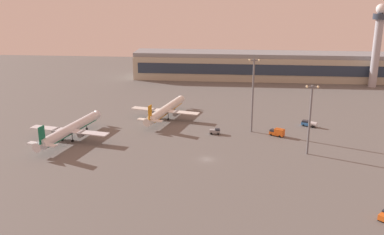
{
  "coord_description": "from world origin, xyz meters",
  "views": [
    {
      "loc": [
        7.78,
        -139.02,
        57.44
      ],
      "look_at": [
        -8.2,
        34.61,
        4.0
      ],
      "focal_mm": 41.54,
      "sensor_mm": 36.0,
      "label": 1
    }
  ],
  "objects": [
    {
      "name": "apron_light_central",
      "position": [
        34.51,
        8.13,
        14.1
      ],
      "size": [
        4.8,
        0.9,
        24.56
      ],
      "color": "slate",
      "rests_on": "ground"
    },
    {
      "name": "catering_truck",
      "position": [
        25.83,
        26.15,
        1.58
      ],
      "size": [
        6.07,
        4.87,
        3.05
      ],
      "rotation": [
        0.0,
        0.0,
        1.04
      ],
      "color": "#D85919",
      "rests_on": "ground"
    },
    {
      "name": "ground_plane",
      "position": [
        0.0,
        0.0,
        0.0
      ],
      "size": [
        416.0,
        416.0,
        0.0
      ],
      "primitive_type": "plane",
      "color": "#605E5B"
    },
    {
      "name": "airplane_near_gate",
      "position": [
        -20.86,
        44.89,
        3.84
      ],
      "size": [
        30.75,
        39.22,
        10.17
      ],
      "rotation": [
        0.0,
        0.0,
        -0.24
      ],
      "color": "silver",
      "rests_on": "ground"
    },
    {
      "name": "fuel_truck",
      "position": [
        39.96,
        39.47,
        1.37
      ],
      "size": [
        6.54,
        4.85,
        2.35
      ],
      "rotation": [
        0.0,
        0.0,
        1.07
      ],
      "color": "#3372BF",
      "rests_on": "ground"
    },
    {
      "name": "apron_light_east",
      "position": [
        16.02,
        30.48,
        16.59
      ],
      "size": [
        4.8,
        0.9,
        29.4
      ],
      "color": "slate",
      "rests_on": "ground"
    },
    {
      "name": "control_tower",
      "position": [
        87.6,
        116.94,
        26.36
      ],
      "size": [
        8.0,
        8.0,
        46.11
      ],
      "color": "#A8A8B2",
      "rests_on": "ground"
    },
    {
      "name": "airplane_mid_apron",
      "position": [
        -52.69,
        14.5,
        4.0
      ],
      "size": [
        32.07,
        40.95,
        10.58
      ],
      "rotation": [
        0.0,
        0.0,
        -0.21
      ],
      "color": "silver",
      "rests_on": "ground"
    },
    {
      "name": "baggage_tractor",
      "position": [
        1.68,
        26.31,
        1.18
      ],
      "size": [
        4.22,
        2.16,
        2.25
      ],
      "rotation": [
        0.0,
        0.0,
        4.75
      ],
      "color": "gray",
      "rests_on": "ground"
    },
    {
      "name": "terminal_building",
      "position": [
        24.95,
        132.9,
        8.09
      ],
      "size": [
        154.16,
        22.4,
        16.4
      ],
      "color": "#B2AD99",
      "rests_on": "ground"
    }
  ]
}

